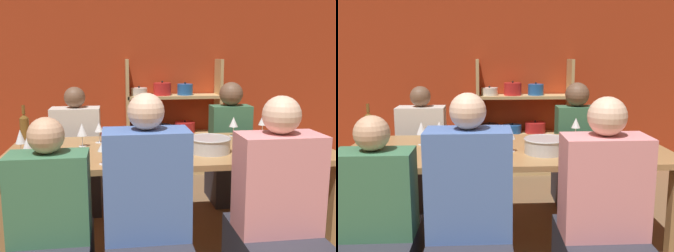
{
  "view_description": "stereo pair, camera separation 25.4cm",
  "coord_description": "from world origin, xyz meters",
  "views": [
    {
      "loc": [
        -0.25,
        -1.06,
        1.46
      ],
      "look_at": [
        0.16,
        1.89,
        0.91
      ],
      "focal_mm": 42.0,
      "sensor_mm": 36.0,
      "label": 1
    },
    {
      "loc": [
        0.0,
        -1.08,
        1.46
      ],
      "look_at": [
        0.16,
        1.89,
        0.91
      ],
      "focal_mm": 42.0,
      "sensor_mm": 36.0,
      "label": 2
    }
  ],
  "objects": [
    {
      "name": "wall_back_red",
      "position": [
        0.0,
        3.83,
        1.35
      ],
      "size": [
        8.8,
        0.06,
        2.7
      ],
      "color": "#B23819",
      "rests_on": "ground_plane"
    },
    {
      "name": "shelf_unit",
      "position": [
        0.44,
        3.63,
        0.56
      ],
      "size": [
        1.15,
        0.3,
        1.4
      ],
      "color": "tan",
      "rests_on": "ground_plane"
    },
    {
      "name": "dining_table",
      "position": [
        0.16,
        1.79,
        0.68
      ],
      "size": [
        2.4,
        1.01,
        0.76
      ],
      "color": "#AD7F4C",
      "rests_on": "ground_plane"
    },
    {
      "name": "mixing_bowl",
      "position": [
        0.42,
        1.63,
        0.82
      ],
      "size": [
        0.31,
        0.31,
        0.11
      ],
      "color": "#B7BABC",
      "rests_on": "dining_table"
    },
    {
      "name": "wine_bottle_green",
      "position": [
        -0.98,
        2.2,
        0.88
      ],
      "size": [
        0.07,
        0.07,
        0.29
      ],
      "color": "brown",
      "rests_on": "dining_table"
    },
    {
      "name": "wine_glass_white_a",
      "position": [
        -0.32,
        1.41,
        0.88
      ],
      "size": [
        0.08,
        0.08,
        0.17
      ],
      "color": "white",
      "rests_on": "dining_table"
    },
    {
      "name": "wine_glass_empty_a",
      "position": [
        1.01,
        1.36,
        0.87
      ],
      "size": [
        0.07,
        0.07,
        0.16
      ],
      "color": "white",
      "rests_on": "dining_table"
    },
    {
      "name": "wine_glass_red_a",
      "position": [
        -0.37,
        2.05,
        0.88
      ],
      "size": [
        0.07,
        0.07,
        0.16
      ],
      "color": "white",
      "rests_on": "dining_table"
    },
    {
      "name": "wine_glass_red_b",
      "position": [
        1.02,
        2.14,
        0.89
      ],
      "size": [
        0.07,
        0.07,
        0.18
      ],
      "color": "white",
      "rests_on": "dining_table"
    },
    {
      "name": "wine_glass_red_c",
      "position": [
        -0.82,
        1.75,
        0.87
      ],
      "size": [
        0.06,
        0.06,
        0.17
      ],
      "color": "white",
      "rests_on": "dining_table"
    },
    {
      "name": "wine_glass_empty_b",
      "position": [
        0.18,
        1.68,
        0.89
      ],
      "size": [
        0.06,
        0.06,
        0.17
      ],
      "color": "white",
      "rests_on": "dining_table"
    },
    {
      "name": "wine_glass_white_b",
      "position": [
        -0.22,
        1.69,
        0.86
      ],
      "size": [
        0.07,
        0.07,
        0.16
      ],
      "color": "white",
      "rests_on": "dining_table"
    },
    {
      "name": "wine_glass_empty_c",
      "position": [
        -0.5,
        1.93,
        0.89
      ],
      "size": [
        0.08,
        0.08,
        0.18
      ],
      "color": "white",
      "rests_on": "dining_table"
    },
    {
      "name": "wine_glass_red_d",
      "position": [
        0.76,
        2.15,
        0.88
      ],
      "size": [
        0.08,
        0.08,
        0.17
      ],
      "color": "white",
      "rests_on": "dining_table"
    },
    {
      "name": "wine_glass_red_e",
      "position": [
        -0.83,
        1.57,
        0.87
      ],
      "size": [
        0.07,
        0.07,
        0.17
      ],
      "color": "white",
      "rests_on": "dining_table"
    },
    {
      "name": "wine_glass_red_f",
      "position": [
        -0.89,
        1.68,
        0.89
      ],
      "size": [
        0.07,
        0.07,
        0.19
      ],
      "color": "white",
      "rests_on": "dining_table"
    },
    {
      "name": "cell_phone",
      "position": [
        -0.87,
        1.45,
        0.76
      ],
      "size": [
        0.1,
        0.16,
        0.01
      ],
      "color": "#1E2338",
      "rests_on": "dining_table"
    },
    {
      "name": "person_near_a",
      "position": [
        -0.6,
        0.99,
        0.41
      ],
      "size": [
        0.42,
        0.53,
        1.14
      ],
      "color": "#2D2D38",
      "rests_on": "ground_plane"
    },
    {
      "name": "person_far_a",
      "position": [
        -0.61,
        2.61,
        0.42
      ],
      "size": [
        0.45,
        0.56,
        1.16
      ],
      "rotation": [
        0.0,
        0.0,
        3.14
      ],
      "color": "#2D2D38",
      "rests_on": "ground_plane"
    },
    {
      "name": "person_near_b",
      "position": [
        0.64,
        0.91,
        0.45
      ],
      "size": [
        0.46,
        0.57,
        1.24
      ],
      "color": "#2D2D38",
      "rests_on": "ground_plane"
    },
    {
      "name": "person_far_b",
      "position": [
        0.88,
        2.61,
        0.45
      ],
      "size": [
        0.39,
        0.49,
        1.19
      ],
      "rotation": [
        0.0,
        0.0,
        3.14
      ],
      "color": "#2D2D38",
      "rests_on": "ground_plane"
    },
    {
      "name": "person_near_c",
      "position": [
        -0.09,
        0.92,
        0.46
      ],
      "size": [
        0.45,
        0.56,
        1.26
      ],
      "color": "#2D2D38",
      "rests_on": "ground_plane"
    }
  ]
}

